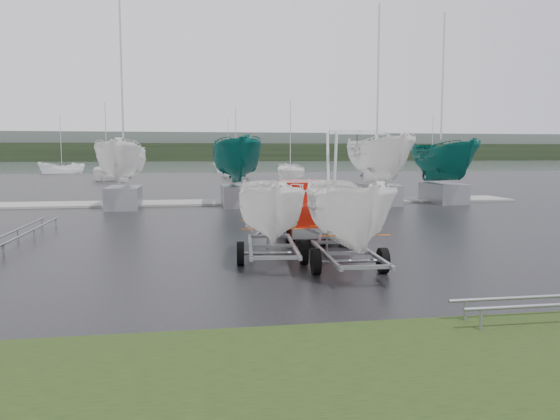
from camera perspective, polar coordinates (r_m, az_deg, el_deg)
The scene contains 21 objects.
ground_plane at distance 18.17m, azimuth 2.57°, elevation -2.92°, with size 120.00×120.00×0.00m, color black.
lake at distance 117.65m, azimuth -7.63°, elevation 4.57°, with size 300.00×300.00×0.00m, color slate.
grass_verge at distance 8.06m, azimuth 19.64°, elevation -14.79°, with size 40.00×40.00×0.00m, color black.
dock at distance 30.91m, azimuth -2.44°, elevation 0.86°, with size 30.00×3.00×0.12m, color gray.
treeline at distance 187.60m, azimuth -8.34°, elevation 5.99°, with size 300.00×8.00×6.00m, color black.
far_hill at distance 195.61m, azimuth -8.39°, elevation 6.58°, with size 300.00×6.00×10.00m, color #4C5651.
pickup_truck at distance 19.00m, azimuth 2.89°, elevation 0.33°, with size 2.26×5.53×1.81m.
trailer_hitched at distance 12.82m, azimuth 7.23°, elevation 5.70°, with size 1.84×3.66×5.10m.
trailer_parked at distance 13.75m, azimuth -0.87°, elevation 5.38°, with size 1.85×3.70×4.92m.
boat_hoist at distance 32.03m, azimuth 8.03°, elevation 5.68°, with size 3.30×2.18×4.12m.
keelboat_0 at distance 28.76m, azimuth -16.18°, elevation 7.57°, with size 2.35×3.20×10.52m.
keelboat_1 at distance 28.89m, azimuth -4.54°, elevation 8.30°, with size 2.51×3.20×7.77m.
keelboat_2 at distance 30.38m, azimuth 10.43°, elevation 8.57°, with size 2.66×3.20×10.83m.
keelboat_3 at distance 32.17m, azimuth 16.86°, elevation 7.52°, with size 2.40×3.20×10.57m.
mast_rack_0 at distance 19.45m, azimuth -25.04°, elevation -1.86°, with size 0.56×6.50×0.06m.
moored_boat_0 at distance 59.60m, azimuth -17.59°, elevation 3.02°, with size 2.65×2.72×11.47m.
moored_boat_1 at distance 63.32m, azimuth -4.60°, elevation 3.43°, with size 3.37×3.44×11.97m.
moored_boat_2 at distance 54.55m, azimuth 1.08°, elevation 3.04°, with size 2.85×2.91×11.48m.
moored_boat_3 at distance 76.29m, azimuth 15.55°, elevation 3.67°, with size 2.34×2.39×10.93m.
moored_boat_4 at distance 81.29m, azimuth -21.81°, elevation 3.59°, with size 3.29×3.26×11.17m.
moored_boat_5 at distance 82.91m, azimuth -5.41°, elevation 4.03°, with size 3.29×3.29×11.05m.
Camera 1 is at (-3.74, -17.56, 2.82)m, focal length 35.00 mm.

